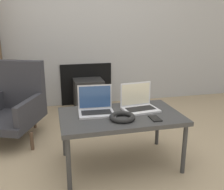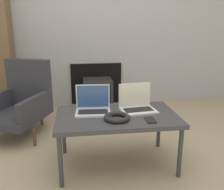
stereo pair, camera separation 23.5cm
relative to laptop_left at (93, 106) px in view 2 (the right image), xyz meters
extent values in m
plane|color=#998466|center=(0.19, -0.26, -0.52)|extent=(14.00, 14.00, 0.00)
cube|color=#999999|center=(0.19, 1.73, 0.78)|extent=(7.00, 0.06, 2.60)
cube|color=black|center=(0.16, 1.69, -0.21)|extent=(0.77, 0.03, 0.62)
cube|color=#333333|center=(0.19, -0.09, -0.07)|extent=(1.01, 0.61, 0.04)
cylinder|color=#333333|center=(-0.27, -0.36, -0.30)|extent=(0.04, 0.04, 0.43)
cylinder|color=#333333|center=(0.66, -0.36, -0.30)|extent=(0.04, 0.04, 0.43)
cylinder|color=#333333|center=(-0.27, 0.17, -0.30)|extent=(0.04, 0.04, 0.43)
cylinder|color=#333333|center=(0.66, 0.17, -0.30)|extent=(0.04, 0.04, 0.43)
cube|color=#B2B2B7|center=(0.00, -0.04, -0.04)|extent=(0.31, 0.24, 0.02)
cube|color=black|center=(0.00, -0.04, -0.03)|extent=(0.26, 0.14, 0.00)
cube|color=#B2B2B7|center=(0.00, 0.07, 0.07)|extent=(0.30, 0.03, 0.21)
cube|color=#2D4C7F|center=(0.00, 0.06, 0.07)|extent=(0.27, 0.02, 0.19)
cube|color=silver|center=(0.39, -0.04, -0.04)|extent=(0.32, 0.25, 0.02)
cube|color=black|center=(0.39, -0.04, -0.03)|extent=(0.26, 0.15, 0.00)
cube|color=silver|center=(0.38, 0.06, 0.07)|extent=(0.29, 0.04, 0.21)
cube|color=beige|center=(0.38, 0.06, 0.07)|extent=(0.27, 0.03, 0.19)
torus|color=black|center=(0.18, -0.20, -0.03)|extent=(0.21, 0.21, 0.04)
cube|color=black|center=(0.43, -0.26, -0.05)|extent=(0.07, 0.13, 0.01)
cube|color=black|center=(0.16, 1.49, -0.31)|extent=(0.41, 0.38, 0.42)
cube|color=black|center=(0.16, 1.30, -0.31)|extent=(0.34, 0.01, 0.33)
cube|color=#2D2D33|center=(-0.79, 0.64, -0.29)|extent=(0.74, 0.81, 0.08)
cube|color=#2D2D33|center=(-0.69, 0.90, 0.02)|extent=(0.53, 0.30, 0.54)
cube|color=#2D2D33|center=(-0.58, 0.55, -0.15)|extent=(0.28, 0.57, 0.20)
cylinder|color=#4C3828|center=(-0.58, 0.36, -0.42)|extent=(0.04, 0.04, 0.19)
cylinder|color=#4C3828|center=(-1.01, 0.92, -0.42)|extent=(0.04, 0.04, 0.19)
cylinder|color=#4C3828|center=(-0.58, 0.92, -0.42)|extent=(0.04, 0.04, 0.19)
camera|label=1|loc=(-0.35, -1.99, 0.69)|focal=40.00mm
camera|label=2|loc=(-0.12, -2.03, 0.69)|focal=40.00mm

